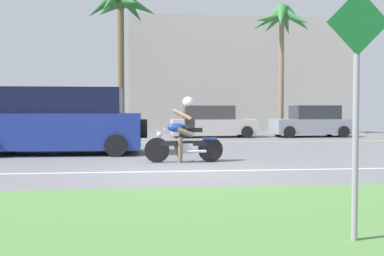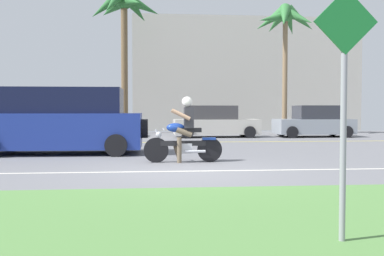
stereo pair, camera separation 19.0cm
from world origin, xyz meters
name	(u,v)px [view 2 (the right image)]	position (x,y,z in m)	size (l,w,h in m)	color
ground	(175,158)	(0.00, 3.00, -0.02)	(56.00, 30.00, 0.04)	slate
grass_median	(208,216)	(0.00, -4.10, 0.03)	(56.00, 3.80, 0.06)	#548442
lane_line_near	(183,171)	(0.00, 0.19, 0.00)	(50.40, 0.12, 0.01)	silver
lane_line_far	(167,142)	(0.00, 8.96, 0.00)	(50.40, 0.12, 0.01)	yellow
motorcyclist	(184,135)	(0.15, 1.88, 0.70)	(1.99, 0.65, 1.66)	black
suv_nearby	(61,122)	(-3.37, 4.43, 0.96)	(5.10, 2.19, 1.98)	navy
parked_car_1	(91,121)	(-3.58, 13.22, 0.76)	(4.03, 2.15, 1.63)	#8C939E
parked_car_2	(215,122)	(2.44, 12.28, 0.72)	(4.11, 1.84, 1.53)	beige
parked_car_3	(315,122)	(7.37, 12.08, 0.72)	(3.76, 1.89, 1.54)	#8C939E
palm_tree_0	(124,11)	(-2.11, 16.16, 6.81)	(4.20, 3.93, 8.14)	brown
palm_tree_1	(285,24)	(6.59, 14.62, 5.99)	(3.43, 3.41, 7.04)	#846B4C
street_sign	(344,91)	(1.14, -5.34, 1.51)	(0.62, 0.06, 2.47)	gray
building_far	(243,76)	(5.67, 21.00, 3.66)	(14.88, 4.00, 7.32)	#BCB7AD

